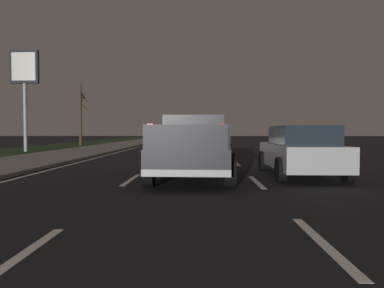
{
  "coord_description": "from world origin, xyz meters",
  "views": [
    {
      "loc": [
        -0.55,
        -0.25,
        1.39
      ],
      "look_at": [
        10.68,
        0.04,
        0.98
      ],
      "focal_mm": 33.97,
      "sensor_mm": 36.0,
      "label": 1
    }
  ],
  "objects_px": {
    "pickup_truck": "(193,147)",
    "bare_tree_far": "(81,113)",
    "sedan_white": "(197,140)",
    "sedan_silver": "(300,151)",
    "sedan_blue": "(162,137)",
    "gas_price_sign": "(25,76)"
  },
  "relations": [
    {
      "from": "pickup_truck",
      "to": "bare_tree_far",
      "type": "distance_m",
      "value": 25.67
    },
    {
      "from": "sedan_white",
      "to": "bare_tree_far",
      "type": "relative_size",
      "value": 0.77
    },
    {
      "from": "sedan_silver",
      "to": "bare_tree_far",
      "type": "distance_m",
      "value": 27.09
    },
    {
      "from": "pickup_truck",
      "to": "bare_tree_far",
      "type": "xyz_separation_m",
      "value": [
        23.02,
        11.16,
        2.13
      ]
    },
    {
      "from": "sedan_blue",
      "to": "sedan_silver",
      "type": "bearing_deg",
      "value": -164.16
    },
    {
      "from": "sedan_blue",
      "to": "gas_price_sign",
      "type": "bearing_deg",
      "value": 144.99
    },
    {
      "from": "gas_price_sign",
      "to": "bare_tree_far",
      "type": "relative_size",
      "value": 1.18
    },
    {
      "from": "sedan_silver",
      "to": "sedan_white",
      "type": "xyz_separation_m",
      "value": [
        11.99,
        3.34,
        0.0
      ]
    },
    {
      "from": "sedan_white",
      "to": "gas_price_sign",
      "type": "height_order",
      "value": "gas_price_sign"
    },
    {
      "from": "sedan_silver",
      "to": "sedan_white",
      "type": "relative_size",
      "value": 0.99
    },
    {
      "from": "sedan_silver",
      "to": "sedan_blue",
      "type": "height_order",
      "value": "same"
    },
    {
      "from": "pickup_truck",
      "to": "sedan_silver",
      "type": "xyz_separation_m",
      "value": [
        0.22,
        -3.29,
        -0.13
      ]
    },
    {
      "from": "pickup_truck",
      "to": "sedan_white",
      "type": "distance_m",
      "value": 12.21
    },
    {
      "from": "sedan_silver",
      "to": "gas_price_sign",
      "type": "relative_size",
      "value": 0.65
    },
    {
      "from": "sedan_silver",
      "to": "bare_tree_far",
      "type": "bearing_deg",
      "value": 32.35
    },
    {
      "from": "pickup_truck",
      "to": "gas_price_sign",
      "type": "xyz_separation_m",
      "value": [
        13.16,
        11.62,
        4.18
      ]
    },
    {
      "from": "sedan_blue",
      "to": "pickup_truck",
      "type": "bearing_deg",
      "value": -171.62
    },
    {
      "from": "sedan_blue",
      "to": "sedan_white",
      "type": "bearing_deg",
      "value": -163.91
    },
    {
      "from": "sedan_white",
      "to": "pickup_truck",
      "type": "bearing_deg",
      "value": -179.76
    },
    {
      "from": "sedan_white",
      "to": "gas_price_sign",
      "type": "distance_m",
      "value": 12.38
    },
    {
      "from": "sedan_white",
      "to": "sedan_blue",
      "type": "bearing_deg",
      "value": 16.09
    },
    {
      "from": "pickup_truck",
      "to": "gas_price_sign",
      "type": "bearing_deg",
      "value": 41.46
    }
  ]
}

